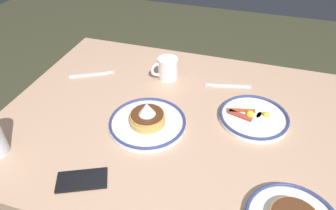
# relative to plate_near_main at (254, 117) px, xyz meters

# --- Properties ---
(dining_table) EXTENTS (1.24, 0.96, 0.73)m
(dining_table) POSITION_rel_plate_near_main_xyz_m (0.27, 0.07, -0.10)
(dining_table) COLOR tan
(dining_table) RESTS_ON ground_plane
(plate_near_main) EXTENTS (0.25, 0.25, 0.04)m
(plate_near_main) POSITION_rel_plate_near_main_xyz_m (0.00, 0.00, 0.00)
(plate_near_main) COLOR white
(plate_near_main) RESTS_ON dining_table
(plate_center_pancakes) EXTENTS (0.27, 0.27, 0.10)m
(plate_center_pancakes) POSITION_rel_plate_near_main_xyz_m (0.35, 0.14, 0.01)
(plate_center_pancakes) COLOR white
(plate_center_pancakes) RESTS_ON dining_table
(coffee_mug) EXTENTS (0.11, 0.09, 0.09)m
(coffee_mug) POSITION_rel_plate_near_main_xyz_m (0.37, -0.17, 0.03)
(coffee_mug) COLOR white
(coffee_mug) RESTS_ON dining_table
(cell_phone) EXTENTS (0.16, 0.13, 0.01)m
(cell_phone) POSITION_rel_plate_near_main_xyz_m (0.45, 0.42, -0.01)
(cell_phone) COLOR black
(cell_phone) RESTS_ON dining_table
(fork_near) EXTENTS (0.17, 0.10, 0.01)m
(fork_near) POSITION_rel_plate_near_main_xyz_m (0.69, -0.09, -0.01)
(fork_near) COLOR silver
(fork_near) RESTS_ON dining_table
(fork_far) EXTENTS (0.19, 0.06, 0.01)m
(fork_far) POSITION_rel_plate_near_main_xyz_m (0.12, -0.18, -0.01)
(fork_far) COLOR silver
(fork_far) RESTS_ON dining_table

